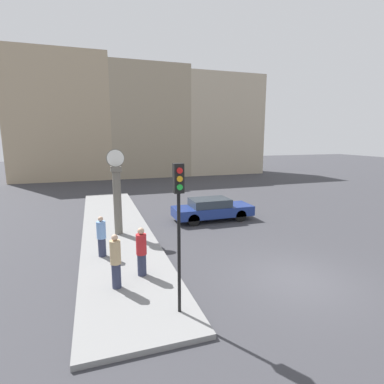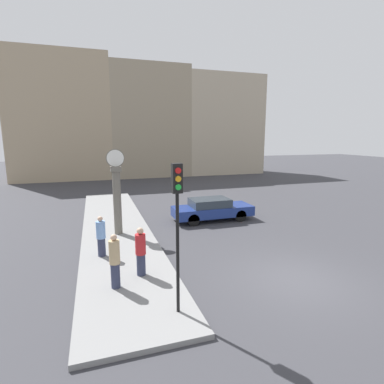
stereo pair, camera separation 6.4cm
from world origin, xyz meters
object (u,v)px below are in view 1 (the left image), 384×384
at_px(street_clock, 117,195).
at_px(traffic_light_near, 179,209).
at_px(pedestrian_tan_coat, 116,261).
at_px(sedan_car, 212,209).
at_px(pedestrian_red_top, 141,252).
at_px(pedestrian_blue_stripe, 102,237).

bearing_deg(street_clock, traffic_light_near, -82.24).
height_order(traffic_light_near, pedestrian_tan_coat, traffic_light_near).
bearing_deg(traffic_light_near, pedestrian_tan_coat, 128.88).
bearing_deg(sedan_car, pedestrian_tan_coat, -131.47).
relative_size(street_clock, pedestrian_red_top, 2.43).
bearing_deg(pedestrian_red_top, pedestrian_blue_stripe, 119.96).
xyz_separation_m(sedan_car, pedestrian_tan_coat, (-6.02, -6.82, 0.36)).
distance_m(sedan_car, traffic_light_near, 10.09).
distance_m(street_clock, pedestrian_blue_stripe, 3.07).
xyz_separation_m(traffic_light_near, pedestrian_red_top, (-0.63, 2.54, -2.05)).
distance_m(traffic_light_near, pedestrian_tan_coat, 3.17).
bearing_deg(pedestrian_blue_stripe, pedestrian_red_top, -60.04).
height_order(sedan_car, pedestrian_red_top, pedestrian_red_top).
relative_size(sedan_car, street_clock, 1.13).
distance_m(pedestrian_red_top, pedestrian_tan_coat, 1.11).
bearing_deg(sedan_car, pedestrian_blue_stripe, -147.87).
height_order(sedan_car, traffic_light_near, traffic_light_near).
bearing_deg(traffic_light_near, sedan_car, 62.76).
bearing_deg(sedan_car, traffic_light_near, -117.24).
xyz_separation_m(sedan_car, pedestrian_blue_stripe, (-6.37, -4.00, 0.29)).
bearing_deg(pedestrian_blue_stripe, pedestrian_tan_coat, -82.96).
distance_m(traffic_light_near, pedestrian_blue_stripe, 5.49).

